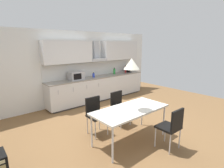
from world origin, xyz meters
The scene contains 15 objects.
ground_plane centered at (0.00, 0.00, -0.01)m, with size 9.39×7.54×0.02m, color brown.
wall_back centered at (0.00, 2.56, 1.26)m, with size 7.51×0.10×2.52m, color white.
kitchen_counter centered at (1.00, 2.22, 0.45)m, with size 4.05×0.61×0.89m.
backsplash_tile centered at (1.00, 2.50, 1.15)m, with size 4.03×0.02×0.51m, color silver.
upper_wall_cabinets centered at (1.00, 2.34, 1.82)m, with size 4.03×0.40×0.73m.
microwave centered at (0.03, 2.22, 1.03)m, with size 0.48×0.35×0.28m.
coffee_maker centered at (2.59, 2.24, 1.04)m, with size 0.18×0.19×0.30m.
bottle_red centered at (2.40, 2.23, 1.03)m, with size 0.07×0.07×0.32m.
bottle_green centered at (1.80, 2.27, 1.00)m, with size 0.08×0.08×0.26m.
bottle_blue centered at (0.74, 2.22, 0.97)m, with size 0.08×0.08×0.18m.
dining_table centered at (-0.26, -0.59, 0.69)m, with size 1.68×0.77×0.74m.
chair_near_right centered at (0.11, -1.36, 0.53)m, with size 0.41×0.41×0.87m.
chair_far_right centered at (0.11, 0.17, 0.53)m, with size 0.41×0.41×0.87m.
chair_far_left centered at (-0.64, 0.17, 0.53)m, with size 0.41×0.41×0.87m.
pendant_lamp centered at (-0.26, -0.59, 1.69)m, with size 0.32×0.32×0.22m, color silver.
Camera 1 is at (-2.83, -2.98, 2.07)m, focal length 28.00 mm.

